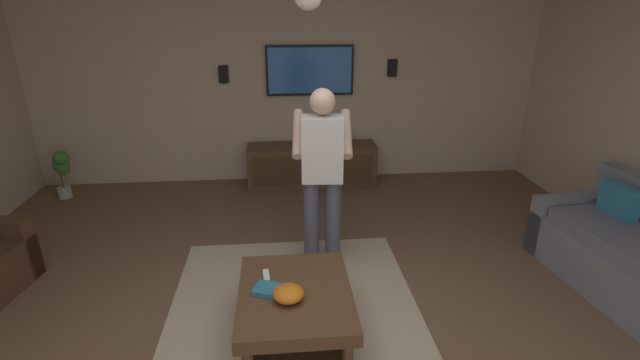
# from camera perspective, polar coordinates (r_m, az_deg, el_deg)

# --- Properties ---
(ground_plane) EXTENTS (8.06, 8.06, 0.00)m
(ground_plane) POSITION_cam_1_polar(r_m,az_deg,el_deg) (3.51, -1.80, -19.52)
(ground_plane) COLOR brown
(wall_back_tv) EXTENTS (0.10, 6.85, 2.73)m
(wall_back_tv) POSITION_cam_1_polar(r_m,az_deg,el_deg) (6.14, -3.98, 12.52)
(wall_back_tv) COLOR #BCA893
(wall_back_tv) RESTS_ON ground
(area_rug) EXTENTS (2.42, 1.99, 0.01)m
(area_rug) POSITION_cam_1_polar(r_m,az_deg,el_deg) (3.70, -3.16, -16.94)
(area_rug) COLOR tan
(area_rug) RESTS_ON ground
(coffee_table) EXTENTS (1.00, 0.80, 0.40)m
(coffee_table) POSITION_cam_1_polar(r_m,az_deg,el_deg) (3.36, -3.12, -15.16)
(coffee_table) COLOR #513823
(coffee_table) RESTS_ON ground
(media_console) EXTENTS (0.45, 1.70, 0.55)m
(media_console) POSITION_cam_1_polar(r_m,az_deg,el_deg) (6.09, -1.02, 1.90)
(media_console) COLOR #513823
(media_console) RESTS_ON ground
(tv) EXTENTS (0.05, 1.14, 0.64)m
(tv) POSITION_cam_1_polar(r_m,az_deg,el_deg) (6.04, -1.28, 13.60)
(tv) COLOR black
(person_standing) EXTENTS (0.56, 0.57, 1.64)m
(person_standing) POSITION_cam_1_polar(r_m,az_deg,el_deg) (4.03, 0.29, 1.56)
(person_standing) COLOR #4C5166
(person_standing) RESTS_ON ground
(potted_plant_short) EXTENTS (0.27, 0.24, 0.63)m
(potted_plant_short) POSITION_cam_1_polar(r_m,az_deg,el_deg) (6.49, -29.66, 1.24)
(potted_plant_short) COLOR #B7B2A8
(potted_plant_short) RESTS_ON ground
(bowl) EXTENTS (0.22, 0.22, 0.10)m
(bowl) POSITION_cam_1_polar(r_m,az_deg,el_deg) (3.19, -3.98, -14.03)
(bowl) COLOR orange
(bowl) RESTS_ON coffee_table
(remote_white) EXTENTS (0.15, 0.06, 0.02)m
(remote_white) POSITION_cam_1_polar(r_m,az_deg,el_deg) (3.45, -6.75, -11.86)
(remote_white) COLOR white
(remote_white) RESTS_ON coffee_table
(book) EXTENTS (0.23, 0.26, 0.04)m
(book) POSITION_cam_1_polar(r_m,az_deg,el_deg) (3.29, -6.31, -13.55)
(book) COLOR teal
(book) RESTS_ON coffee_table
(vase_round) EXTENTS (0.22, 0.22, 0.22)m
(vase_round) POSITION_cam_1_polar(r_m,az_deg,el_deg) (6.02, 2.75, 5.48)
(vase_round) COLOR orange
(vase_round) RESTS_ON media_console
(wall_speaker_left) EXTENTS (0.06, 0.12, 0.22)m
(wall_speaker_left) POSITION_cam_1_polar(r_m,az_deg,el_deg) (6.22, 9.07, 13.74)
(wall_speaker_left) COLOR black
(wall_speaker_right) EXTENTS (0.06, 0.12, 0.22)m
(wall_speaker_right) POSITION_cam_1_polar(r_m,az_deg,el_deg) (6.08, -12.02, 12.87)
(wall_speaker_right) COLOR black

